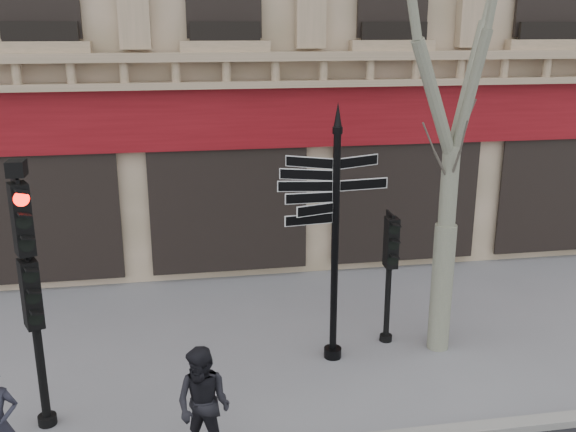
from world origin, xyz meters
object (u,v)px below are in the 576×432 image
at_px(traffic_signal_main, 28,265).
at_px(traffic_signal_secondary, 390,256).
at_px(fingerpost, 336,192).
at_px(pedestrian_b, 203,406).

xyz_separation_m(traffic_signal_main, traffic_signal_secondary, (5.54, 1.61, -0.79)).
distance_m(fingerpost, traffic_signal_main, 4.64).
height_order(traffic_signal_secondary, pedestrian_b, traffic_signal_secondary).
bearing_deg(traffic_signal_main, fingerpost, -8.52).
distance_m(traffic_signal_main, pedestrian_b, 2.95).
xyz_separation_m(fingerpost, traffic_signal_secondary, (1.08, 0.42, -1.29)).
relative_size(traffic_signal_main, pedestrian_b, 2.42).
bearing_deg(traffic_signal_main, pedestrian_b, -51.09).
bearing_deg(traffic_signal_secondary, traffic_signal_main, -162.02).
height_order(fingerpost, pedestrian_b, fingerpost).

